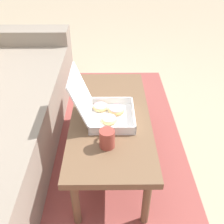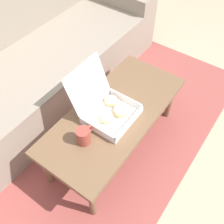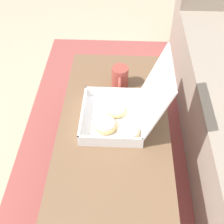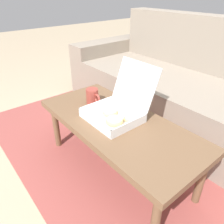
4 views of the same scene
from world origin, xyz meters
name	(u,v)px [view 3 (image 3 of 4)]	position (x,y,z in m)	size (l,w,h in m)	color
ground_plane	(123,177)	(0.00, 0.00, 0.00)	(12.00, 12.00, 0.00)	tan
area_rug	(179,178)	(0.00, 0.30, 0.01)	(2.68, 1.82, 0.01)	#994742
coffee_table	(114,133)	(0.00, -0.05, 0.36)	(1.11, 0.50, 0.40)	brown
pastry_box	(123,113)	(-0.03, -0.01, 0.46)	(0.32, 0.38, 0.32)	white
coffee_mug	(120,77)	(-0.29, -0.03, 0.45)	(0.13, 0.08, 0.11)	#993D33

